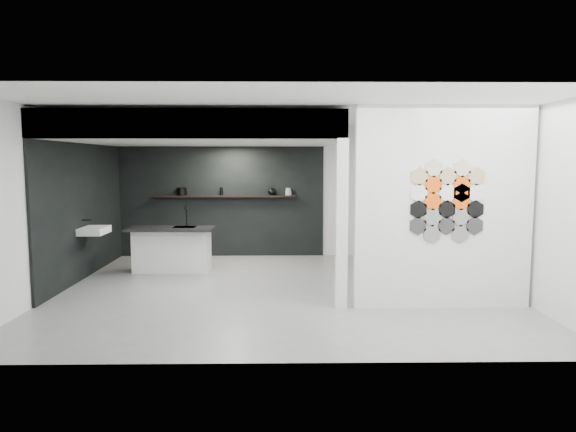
# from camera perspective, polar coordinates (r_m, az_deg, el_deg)

# --- Properties ---
(floor) EXTENTS (7.00, 6.00, 0.01)m
(floor) POSITION_cam_1_polar(r_m,az_deg,el_deg) (8.28, -0.67, -8.20)
(floor) COLOR slate
(partition_panel) EXTENTS (2.45, 0.15, 2.80)m
(partition_panel) POSITION_cam_1_polar(r_m,az_deg,el_deg) (7.40, 16.85, 0.87)
(partition_panel) COLOR silver
(partition_panel) RESTS_ON floor
(bay_clad_back) EXTENTS (4.40, 0.04, 2.35)m
(bay_clad_back) POSITION_cam_1_polar(r_m,az_deg,el_deg) (11.10, -7.47, 1.59)
(bay_clad_back) COLOR black
(bay_clad_back) RESTS_ON floor
(bay_clad_left) EXTENTS (0.04, 4.00, 2.35)m
(bay_clad_left) POSITION_cam_1_polar(r_m,az_deg,el_deg) (9.69, -21.69, 0.55)
(bay_clad_left) COLOR black
(bay_clad_left) RESTS_ON floor
(bulkhead) EXTENTS (4.40, 4.00, 0.40)m
(bulkhead) POSITION_cam_1_polar(r_m,az_deg,el_deg) (9.12, -9.02, 9.24)
(bulkhead) COLOR silver
(bulkhead) RESTS_ON corner_column
(corner_column) EXTENTS (0.16, 0.16, 2.35)m
(corner_column) POSITION_cam_1_polar(r_m,az_deg,el_deg) (7.12, 5.97, -0.91)
(corner_column) COLOR silver
(corner_column) RESTS_ON floor
(fascia_beam) EXTENTS (4.40, 0.16, 0.40)m
(fascia_beam) POSITION_cam_1_polar(r_m,az_deg,el_deg) (7.23, -11.18, 10.03)
(fascia_beam) COLOR silver
(fascia_beam) RESTS_ON corner_column
(wall_basin) EXTENTS (0.40, 0.60, 0.12)m
(wall_basin) POSITION_cam_1_polar(r_m,az_deg,el_deg) (9.46, -20.73, -1.52)
(wall_basin) COLOR silver
(wall_basin) RESTS_ON bay_clad_left
(display_shelf) EXTENTS (3.00, 0.15, 0.04)m
(display_shelf) POSITION_cam_1_polar(r_m,az_deg,el_deg) (10.97, -7.03, 2.20)
(display_shelf) COLOR black
(display_shelf) RESTS_ON bay_clad_back
(kitchen_island) EXTENTS (1.58, 0.73, 1.26)m
(kitchen_island) POSITION_cam_1_polar(r_m,az_deg,el_deg) (9.77, -12.75, -3.56)
(kitchen_island) COLOR silver
(kitchen_island) RESTS_ON floor
(stockpot) EXTENTS (0.25, 0.25, 0.16)m
(stockpot) POSITION_cam_1_polar(r_m,az_deg,el_deg) (11.10, -11.73, 2.69)
(stockpot) COLOR black
(stockpot) RESTS_ON display_shelf
(kettle) EXTENTS (0.20, 0.20, 0.15)m
(kettle) POSITION_cam_1_polar(r_m,az_deg,el_deg) (10.90, -1.81, 2.72)
(kettle) COLOR black
(kettle) RESTS_ON display_shelf
(glass_bowl) EXTENTS (0.17, 0.17, 0.10)m
(glass_bowl) POSITION_cam_1_polar(r_m,az_deg,el_deg) (10.91, 0.05, 2.58)
(glass_bowl) COLOR gray
(glass_bowl) RESTS_ON display_shelf
(glass_vase) EXTENTS (0.13, 0.13, 0.15)m
(glass_vase) POSITION_cam_1_polar(r_m,az_deg,el_deg) (10.90, 0.05, 2.74)
(glass_vase) COLOR gray
(glass_vase) RESTS_ON display_shelf
(bottle_dark) EXTENTS (0.08, 0.08, 0.17)m
(bottle_dark) POSITION_cam_1_polar(r_m,az_deg,el_deg) (10.97, -7.42, 2.74)
(bottle_dark) COLOR black
(bottle_dark) RESTS_ON display_shelf
(utensil_cup) EXTENTS (0.08, 0.08, 0.10)m
(utensil_cup) POSITION_cam_1_polar(r_m,az_deg,el_deg) (11.09, -11.38, 2.52)
(utensil_cup) COLOR black
(utensil_cup) RESTS_ON display_shelf
(hex_tile_cluster) EXTENTS (1.04, 0.02, 1.16)m
(hex_tile_cluster) POSITION_cam_1_polar(r_m,az_deg,el_deg) (7.32, 17.33, 1.63)
(hex_tile_cluster) COLOR #2D2D2D
(hex_tile_cluster) RESTS_ON partition_panel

